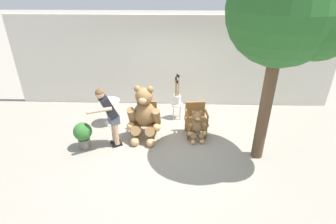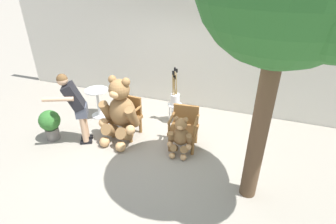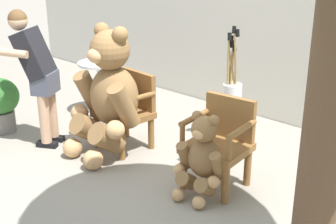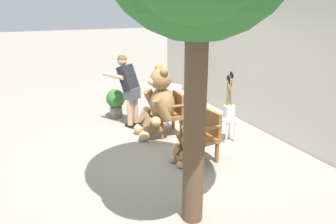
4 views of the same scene
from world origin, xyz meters
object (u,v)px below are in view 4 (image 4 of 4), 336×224
Objects in this scene: teddy_bear_small at (188,141)px; brush_bucket at (229,108)px; wooden_chair_left at (171,112)px; person_visitor at (128,85)px; white_stool at (228,124)px; wooden_chair_right at (202,134)px; teddy_bear_large at (159,102)px; potted_plant at (116,101)px; round_side_table at (170,97)px.

brush_bucket reaches higher than teddy_bear_small.
wooden_chair_left is 0.56× the size of person_visitor.
teddy_bear_small is 1.77× the size of white_stool.
person_visitor is 2.26m from white_stool.
white_stool is at bearing 113.69° from teddy_bear_small.
wooden_chair_right is 1.01m from white_stool.
potted_plant is (-1.44, -0.50, -0.31)m from teddy_bear_large.
brush_bucket reaches higher than wooden_chair_left.
brush_bucket is at bearing 35.80° from potted_plant.
wooden_chair_right is at bearing -60.09° from brush_bucket.
person_visitor is at bearing -170.68° from teddy_bear_small.
teddy_bear_large reaches higher than white_stool.
brush_bucket is 1.27× the size of round_side_table.
wooden_chair_right is 1.87× the size of white_stool.
teddy_bear_small reaches higher than round_side_table.
teddy_bear_small is (0.01, -0.29, -0.06)m from wooden_chair_right.
person_visitor is (-2.10, -0.63, 0.46)m from wooden_chair_right.
white_stool is at bearing 47.13° from wooden_chair_left.
teddy_bear_small is at bearing -87.85° from wooden_chair_right.
wooden_chair_left is 1.30m from wooden_chair_right.
wooden_chair_left is at bearing 179.99° from wooden_chair_right.
wooden_chair_left is 1.20m from brush_bucket.
potted_plant is (-2.76, -0.47, -0.00)m from teddy_bear_small.
teddy_bear_small reaches higher than potted_plant.
wooden_chair_left is 1.00× the size of wooden_chair_right.
teddy_bear_large reaches higher than wooden_chair_right.
wooden_chair_left reaches higher than potted_plant.
brush_bucket is at bearing 54.15° from teddy_bear_large.
round_side_table is 1.06× the size of potted_plant.
wooden_chair_right reaches higher than round_side_table.
wooden_chair_right is 1.19× the size of round_side_table.
teddy_bear_large is at bearing -168.87° from wooden_chair_right.
wooden_chair_left is 1.87× the size of white_stool.
teddy_bear_large is 1.31m from round_side_table.
round_side_table is (-1.87, -0.40, -0.22)m from brush_bucket.
person_visitor is at bearing -154.56° from teddy_bear_large.
person_visitor reaches higher than potted_plant.
person_visitor is 2.20m from brush_bucket.
person_visitor is 0.85m from potted_plant.
wooden_chair_right is 1.26× the size of potted_plant.
teddy_bear_large is 1.39m from brush_bucket.
wooden_chair_right is 0.56× the size of person_visitor.
wooden_chair_left is 1.11m from person_visitor.
brush_bucket reaches higher than wooden_chair_right.
teddy_bear_small is at bearing -17.66° from round_side_table.
teddy_bear_small is 1.26m from white_stool.
white_stool is at bearing 12.03° from round_side_table.
teddy_bear_small is 2.20m from person_visitor.
teddy_bear_small is (1.31, -0.29, -0.06)m from wooden_chair_left.
wooden_chair_left reaches higher than teddy_bear_small.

